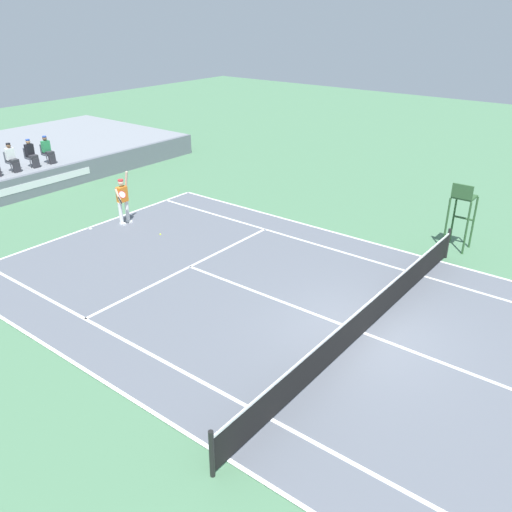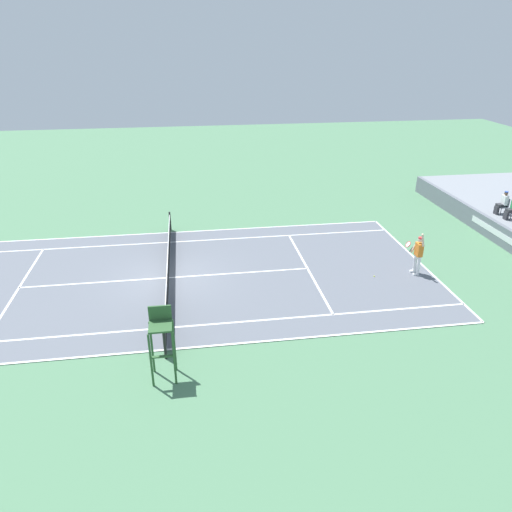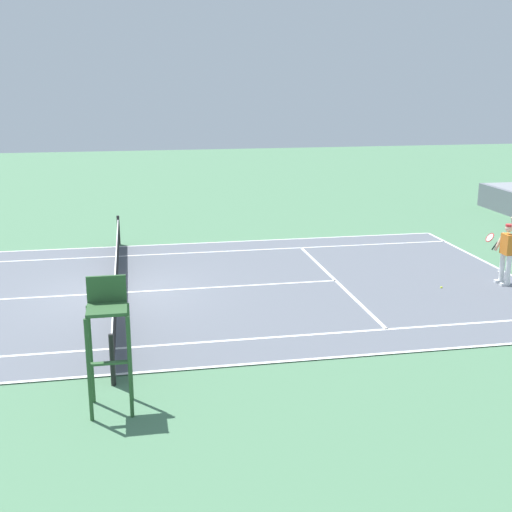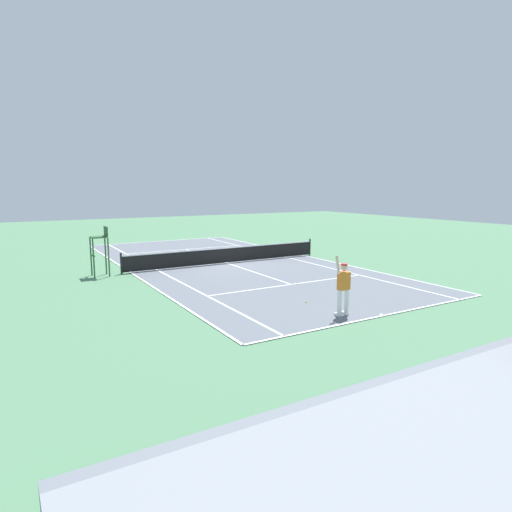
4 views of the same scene
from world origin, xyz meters
The scene contains 6 objects.
ground_plane centered at (0.00, 0.00, 0.00)m, with size 80.00×80.00×0.00m, color #4C7A56.
court centered at (0.00, 0.00, 0.01)m, with size 11.08×23.88×0.03m.
net centered at (0.00, 0.00, 0.52)m, with size 11.98×0.10×1.07m.
tennis_player centered at (1.22, 11.15, 0.99)m, with size 0.76×0.62×2.08m.
tennis_ball centered at (1.26, 9.18, 0.03)m, with size 0.07×0.07×0.07m, color #D1E533.
umpire_chair centered at (6.88, 0.00, 1.56)m, with size 0.77×0.77×2.44m.
Camera 4 is at (10.98, 21.91, 4.33)m, focal length 30.41 mm.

